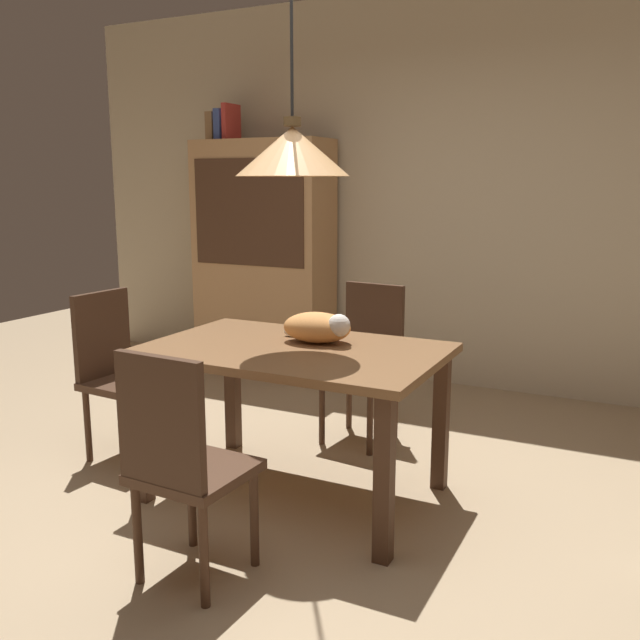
% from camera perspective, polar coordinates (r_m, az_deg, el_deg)
% --- Properties ---
extents(ground, '(10.00, 10.00, 0.00)m').
position_cam_1_polar(ground, '(3.23, -4.33, -16.88)').
color(ground, tan).
extents(back_wall, '(6.40, 0.10, 2.90)m').
position_cam_1_polar(back_wall, '(5.29, 10.49, 10.35)').
color(back_wall, beige).
rests_on(back_wall, ground).
extents(dining_table, '(1.40, 0.90, 0.75)m').
position_cam_1_polar(dining_table, '(3.32, -2.15, -3.95)').
color(dining_table, brown).
rests_on(dining_table, ground).
extents(chair_far_back, '(0.44, 0.44, 0.93)m').
position_cam_1_polar(chair_far_back, '(4.12, 3.82, -2.92)').
color(chair_far_back, '#472D1E').
rests_on(chair_far_back, ground).
extents(chair_left_side, '(0.43, 0.43, 0.93)m').
position_cam_1_polar(chair_left_side, '(4.01, -16.44, -3.78)').
color(chair_left_side, '#472D1E').
rests_on(chair_left_side, ground).
extents(chair_near_front, '(0.42, 0.42, 0.93)m').
position_cam_1_polar(chair_near_front, '(2.67, -11.42, -11.18)').
color(chair_near_front, '#472D1E').
rests_on(chair_near_front, ground).
extents(cat_sleeping, '(0.39, 0.27, 0.16)m').
position_cam_1_polar(cat_sleeping, '(3.37, -0.09, -0.61)').
color(cat_sleeping, '#E59951').
rests_on(cat_sleeping, dining_table).
extents(pendant_lamp, '(0.52, 0.52, 1.30)m').
position_cam_1_polar(pendant_lamp, '(3.21, -2.29, 13.81)').
color(pendant_lamp, '#E0A86B').
extents(hutch_bookcase, '(1.12, 0.45, 1.85)m').
position_cam_1_polar(hutch_bookcase, '(5.59, -4.67, 4.78)').
color(hutch_bookcase, tan).
rests_on(hutch_bookcase, ground).
extents(book_brown_thick, '(0.06, 0.24, 0.22)m').
position_cam_1_polar(book_brown_thick, '(5.80, -8.52, 15.52)').
color(book_brown_thick, brown).
rests_on(book_brown_thick, hutch_bookcase).
extents(book_blue_wide, '(0.06, 0.24, 0.24)m').
position_cam_1_polar(book_blue_wide, '(5.76, -7.88, 15.67)').
color(book_blue_wide, '#384C93').
rests_on(book_blue_wide, hutch_bookcase).
extents(book_red_tall, '(0.04, 0.22, 0.28)m').
position_cam_1_polar(book_red_tall, '(5.72, -7.35, 15.91)').
color(book_red_tall, '#B73833').
rests_on(book_red_tall, hutch_bookcase).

